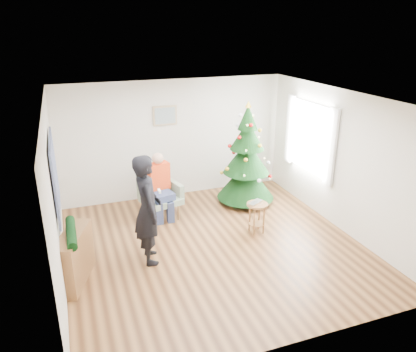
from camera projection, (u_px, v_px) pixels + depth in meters
name	position (u px, v px, depth m)	size (l,w,h in m)	color
floor	(214.00, 246.00, 7.15)	(5.00, 5.00, 0.00)	brown
ceiling	(215.00, 99.00, 6.23)	(5.00, 5.00, 0.00)	white
wall_back	(174.00, 139.00, 8.89)	(5.00, 5.00, 0.00)	silver
wall_front	(294.00, 253.00, 4.49)	(5.00, 5.00, 0.00)	silver
wall_left	(54.00, 198.00, 5.90)	(5.00, 5.00, 0.00)	silver
wall_right	(341.00, 161.00, 7.49)	(5.00, 5.00, 0.00)	silver
window_panel	(310.00, 137.00, 8.29)	(0.04, 1.30, 1.40)	white
curtains	(309.00, 137.00, 8.28)	(0.05, 1.75, 1.50)	white
christmas_tree	(246.00, 158.00, 8.59)	(1.23, 1.23, 2.22)	#3F2816
stool	(257.00, 218.00, 7.53)	(0.39, 0.39, 0.59)	brown
laptop	(257.00, 203.00, 7.43)	(0.32, 0.21, 0.03)	silver
armchair	(160.00, 199.00, 8.17)	(0.88, 0.84, 1.01)	gray
seated_person	(160.00, 185.00, 8.02)	(0.49, 0.66, 1.32)	navy
standing_man	(148.00, 210.00, 6.44)	(0.67, 0.44, 1.82)	black
game_controller	(159.00, 191.00, 6.37)	(0.04, 0.13, 0.04)	white
console	(75.00, 257.00, 6.07)	(0.30, 1.00, 0.80)	brown
garland	(71.00, 233.00, 5.92)	(0.14, 0.14, 0.90)	black
tapestry	(55.00, 175.00, 6.09)	(0.03, 1.50, 1.15)	black
framed_picture	(165.00, 116.00, 8.60)	(0.52, 0.05, 0.42)	tan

